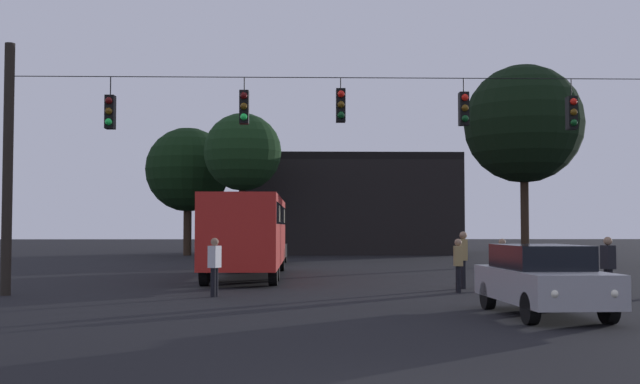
% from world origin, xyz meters
% --- Properties ---
extents(ground_plane, '(168.00, 168.00, 0.00)m').
position_xyz_m(ground_plane, '(0.00, 24.50, 0.00)').
color(ground_plane, black).
rests_on(ground_plane, ground).
extents(overhead_signal_span, '(19.44, 0.44, 7.10)m').
position_xyz_m(overhead_signal_span, '(-0.01, 12.89, 4.10)').
color(overhead_signal_span, black).
rests_on(overhead_signal_span, ground).
extents(city_bus, '(2.59, 11.01, 3.00)m').
position_xyz_m(city_bus, '(-3.34, 20.43, 1.87)').
color(city_bus, '#B21E19').
rests_on(city_bus, ground).
extents(car_near_right, '(2.01, 4.41, 1.52)m').
position_xyz_m(car_near_right, '(3.86, 7.71, 0.80)').
color(car_near_right, '#99999E').
rests_on(car_near_right, ground).
extents(car_far_left, '(2.05, 4.42, 1.52)m').
position_xyz_m(car_far_left, '(-3.10, 30.74, 0.80)').
color(car_far_left, black).
rests_on(car_far_left, ground).
extents(pedestrian_crossing_left, '(0.30, 0.40, 1.55)m').
position_xyz_m(pedestrian_crossing_left, '(4.80, 14.53, 0.87)').
color(pedestrian_crossing_left, black).
rests_on(pedestrian_crossing_left, ground).
extents(pedestrian_crossing_center, '(0.29, 0.39, 1.77)m').
position_xyz_m(pedestrian_crossing_center, '(3.68, 14.90, 1.01)').
color(pedestrian_crossing_center, black).
rests_on(pedestrian_crossing_center, ground).
extents(pedestrian_crossing_right, '(0.35, 0.42, 1.61)m').
position_xyz_m(pedestrian_crossing_right, '(-3.71, 12.32, 0.90)').
color(pedestrian_crossing_right, black).
rests_on(pedestrian_crossing_right, ground).
extents(pedestrian_near_bus, '(0.31, 0.40, 1.65)m').
position_xyz_m(pedestrian_near_bus, '(6.62, 10.98, 0.93)').
color(pedestrian_near_bus, black).
rests_on(pedestrian_near_bus, ground).
extents(pedestrian_trailing, '(0.27, 0.38, 1.56)m').
position_xyz_m(pedestrian_trailing, '(3.24, 13.53, 0.87)').
color(pedestrian_trailing, black).
rests_on(pedestrian_trailing, ground).
extents(corner_building, '(14.74, 10.01, 6.92)m').
position_xyz_m(corner_building, '(2.20, 47.03, 3.46)').
color(corner_building, black).
rests_on(corner_building, ground).
extents(tree_left_silhouette, '(5.95, 5.95, 10.08)m').
position_xyz_m(tree_left_silhouette, '(9.86, 29.36, 7.08)').
color(tree_left_silhouette, '#2D2116').
rests_on(tree_left_silhouette, ground).
extents(tree_behind_building, '(5.63, 5.63, 8.56)m').
position_xyz_m(tree_behind_building, '(-8.95, 42.62, 5.72)').
color(tree_behind_building, '#2D2116').
rests_on(tree_behind_building, ground).
extents(tree_right_far, '(4.75, 4.75, 8.87)m').
position_xyz_m(tree_right_far, '(-4.94, 38.05, 6.46)').
color(tree_right_far, black).
rests_on(tree_right_far, ground).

